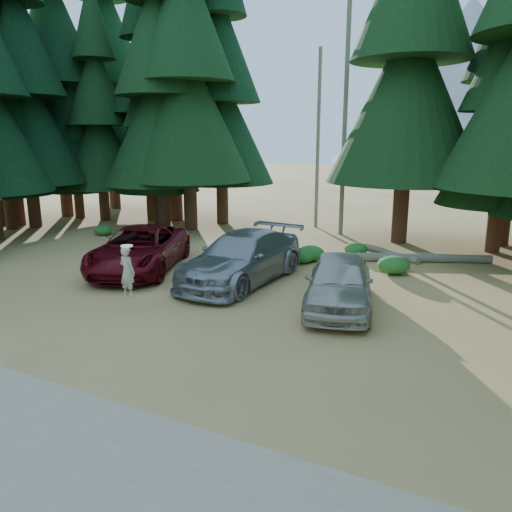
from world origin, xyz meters
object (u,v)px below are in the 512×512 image
object	(u,v)px
frisbee_player	(127,271)
log_right	(424,258)
silver_minivan_center	(242,258)
silver_minivan_right	(339,282)
red_pickup	(140,249)
log_mid	(390,253)
log_left	(259,246)

from	to	relation	value
frisbee_player	log_right	size ratio (longest dim) A/B	0.29
silver_minivan_center	frisbee_player	size ratio (longest dim) A/B	3.89
silver_minivan_right	log_right	distance (m)	7.42
red_pickup	silver_minivan_center	size ratio (longest dim) A/B	0.99
silver_minivan_center	silver_minivan_right	size ratio (longest dim) A/B	1.27
silver_minivan_right	log_mid	size ratio (longest dim) A/B	1.46
log_left	log_right	distance (m)	7.47
silver_minivan_right	log_left	bearing A→B (deg)	117.52
silver_minivan_right	log_right	bearing A→B (deg)	63.34
silver_minivan_center	log_left	xyz separation A→B (m)	(-1.93, 5.26, -0.78)
log_mid	log_right	size ratio (longest dim) A/B	0.60
silver_minivan_right	red_pickup	bearing A→B (deg)	159.27
silver_minivan_right	log_left	world-z (taller)	silver_minivan_right
red_pickup	silver_minivan_center	bearing A→B (deg)	-16.46
log_left	log_mid	size ratio (longest dim) A/B	1.09
silver_minivan_right	log_right	xyz separation A→B (m)	(1.43, 7.25, -0.66)
log_right	silver_minivan_right	bearing A→B (deg)	-123.78
red_pickup	log_mid	bearing A→B (deg)	17.93
red_pickup	log_mid	distance (m)	10.92
red_pickup	frisbee_player	bearing A→B (deg)	-75.83
log_mid	log_right	bearing A→B (deg)	19.39
red_pickup	silver_minivan_right	size ratio (longest dim) A/B	1.26
silver_minivan_center	red_pickup	bearing A→B (deg)	-172.42
silver_minivan_center	silver_minivan_right	world-z (taller)	silver_minivan_center
red_pickup	log_mid	xyz separation A→B (m)	(8.44, 6.90, -0.72)
log_left	frisbee_player	bearing A→B (deg)	-112.04
red_pickup	frisbee_player	distance (m)	4.70
silver_minivan_center	log_mid	size ratio (longest dim) A/B	1.85
silver_minivan_right	frisbee_player	size ratio (longest dim) A/B	3.07
silver_minivan_center	log_right	xyz separation A→B (m)	(5.49, 6.10, -0.73)
silver_minivan_center	frisbee_player	world-z (taller)	frisbee_player
red_pickup	log_right	distance (m)	11.88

